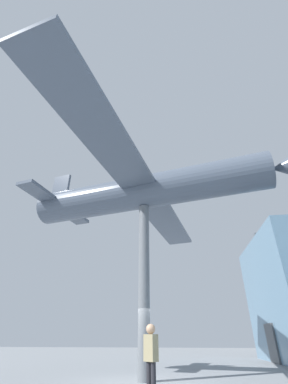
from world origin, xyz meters
The scene contains 4 objects.
ground_plane centered at (0.00, 0.00, 0.00)m, with size 80.00×80.00×0.00m, color gray.
support_pylon_central centered at (0.00, 0.00, 3.63)m, with size 0.50×0.50×7.26m.
suspended_airplane centered at (0.06, 0.29, 8.16)m, with size 17.49×14.22×3.07m.
visitor_person centered at (3.27, 0.61, 1.04)m, with size 0.43×0.44×1.79m.
Camera 1 is at (11.69, 1.49, 1.43)m, focal length 24.00 mm.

